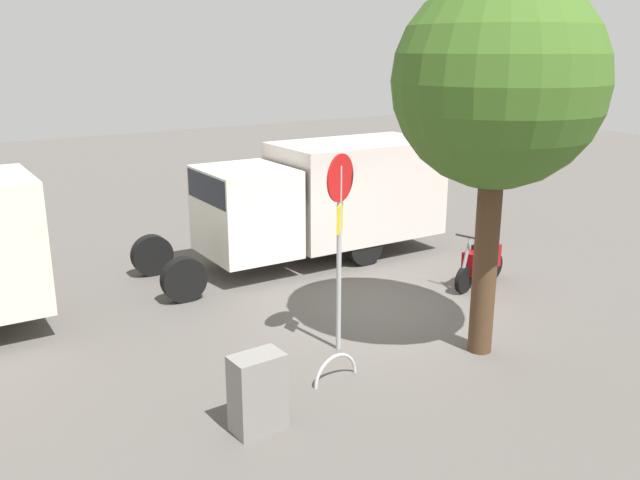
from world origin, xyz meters
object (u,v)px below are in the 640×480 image
(street_tree, at_px, (498,85))
(motorcycle, at_px, (481,261))
(box_truck_near, at_px, (321,195))
(stop_sign, at_px, (340,222))
(bike_rack_hoop, at_px, (336,380))
(utility_cabinet, at_px, (258,393))

(street_tree, bearing_deg, motorcycle, -137.87)
(box_truck_near, height_order, stop_sign, stop_sign)
(box_truck_near, distance_m, street_tree, 6.35)
(bike_rack_hoop, bearing_deg, stop_sign, -128.64)
(motorcycle, distance_m, bike_rack_hoop, 5.31)
(stop_sign, bearing_deg, utility_cabinet, 30.67)
(stop_sign, relative_size, street_tree, 0.55)
(motorcycle, height_order, bike_rack_hoop, motorcycle)
(utility_cabinet, bearing_deg, street_tree, 179.99)
(motorcycle, xyz_separation_m, stop_sign, (4.32, 0.83, 1.66))
(motorcycle, xyz_separation_m, bike_rack_hoop, (5.01, 1.69, -0.52))
(street_tree, bearing_deg, box_truck_near, -97.42)
(box_truck_near, distance_m, motorcycle, 3.99)
(motorcycle, xyz_separation_m, street_tree, (2.44, 2.21, 3.78))
(motorcycle, bearing_deg, box_truck_near, -76.25)
(stop_sign, bearing_deg, bike_rack_hoop, 51.36)
(box_truck_near, relative_size, bike_rack_hoop, 8.55)
(box_truck_near, relative_size, utility_cabinet, 6.85)
(street_tree, height_order, utility_cabinet, street_tree)
(street_tree, relative_size, bike_rack_hoop, 6.98)
(utility_cabinet, distance_m, bike_rack_hoop, 1.79)
(motorcycle, bearing_deg, utility_cabinet, 5.93)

